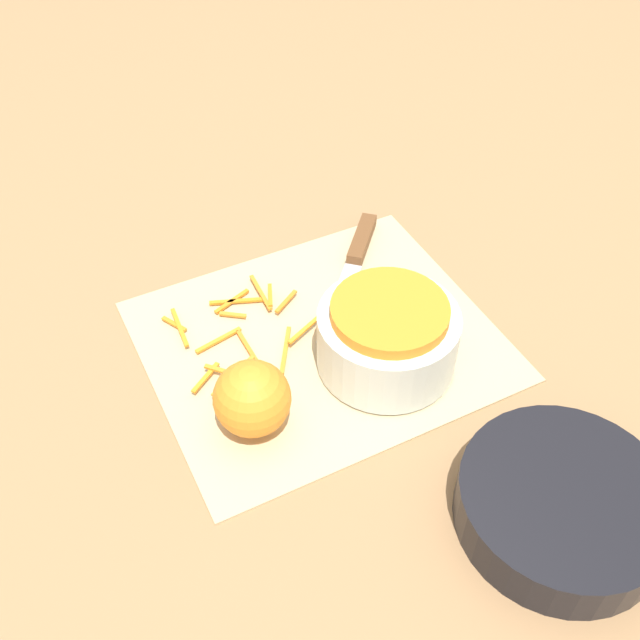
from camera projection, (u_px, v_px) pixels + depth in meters
The scene contains 7 objects.
ground_plane at pixel (320, 342), 0.88m from camera, with size 4.00×4.00×0.00m, color #9E754C.
cutting_board at pixel (320, 340), 0.87m from camera, with size 0.39×0.34×0.01m.
bowl_speckled at pixel (388, 335), 0.82m from camera, with size 0.16×0.16×0.09m.
bowl_dark at pixel (562, 505), 0.70m from camera, with size 0.20×0.20×0.05m.
knife at pixel (357, 254), 0.97m from camera, with size 0.17×0.19×0.02m.
orange_left at pixel (252, 398), 0.76m from camera, with size 0.08×0.08×0.08m.
peel_pile at pixel (241, 330), 0.88m from camera, with size 0.18×0.16×0.01m.
Camera 1 is at (0.27, 0.53, 0.64)m, focal length 42.00 mm.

